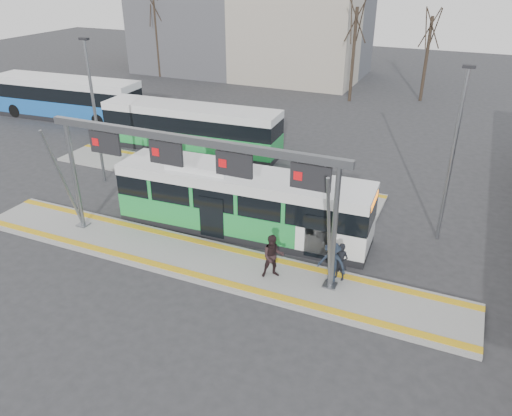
{
  "coord_description": "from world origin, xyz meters",
  "views": [
    {
      "loc": [
        9.28,
        -15.25,
        11.42
      ],
      "look_at": [
        1.2,
        3.0,
        1.38
      ],
      "focal_mm": 35.0,
      "sensor_mm": 36.0,
      "label": 1
    }
  ],
  "objects_px": {
    "passenger_b": "(273,256)",
    "passenger_c": "(332,263)",
    "gantry": "(191,163)",
    "hero_bus": "(242,202)",
    "passenger_a": "(341,262)"
  },
  "relations": [
    {
      "from": "passenger_b",
      "to": "passenger_c",
      "type": "distance_m",
      "value": 2.27
    },
    {
      "from": "gantry",
      "to": "passenger_b",
      "type": "distance_m",
      "value": 4.84
    },
    {
      "from": "hero_bus",
      "to": "passenger_b",
      "type": "distance_m",
      "value": 4.14
    },
    {
      "from": "hero_bus",
      "to": "passenger_c",
      "type": "distance_m",
      "value": 5.6
    },
    {
      "from": "gantry",
      "to": "passenger_b",
      "type": "bearing_deg",
      "value": -3.5
    },
    {
      "from": "passenger_b",
      "to": "passenger_a",
      "type": "bearing_deg",
      "value": -10.96
    },
    {
      "from": "passenger_a",
      "to": "passenger_c",
      "type": "height_order",
      "value": "passenger_c"
    },
    {
      "from": "passenger_b",
      "to": "gantry",
      "type": "bearing_deg",
      "value": 145.7
    },
    {
      "from": "passenger_b",
      "to": "passenger_c",
      "type": "height_order",
      "value": "passenger_b"
    },
    {
      "from": "gantry",
      "to": "hero_bus",
      "type": "distance_m",
      "value": 4.08
    },
    {
      "from": "passenger_c",
      "to": "hero_bus",
      "type": "bearing_deg",
      "value": 160.02
    },
    {
      "from": "gantry",
      "to": "passenger_c",
      "type": "distance_m",
      "value": 6.66
    },
    {
      "from": "hero_bus",
      "to": "passenger_b",
      "type": "bearing_deg",
      "value": -50.2
    },
    {
      "from": "hero_bus",
      "to": "passenger_a",
      "type": "relative_size",
      "value": 7.62
    },
    {
      "from": "gantry",
      "to": "passenger_a",
      "type": "relative_size",
      "value": 8.41
    }
  ]
}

